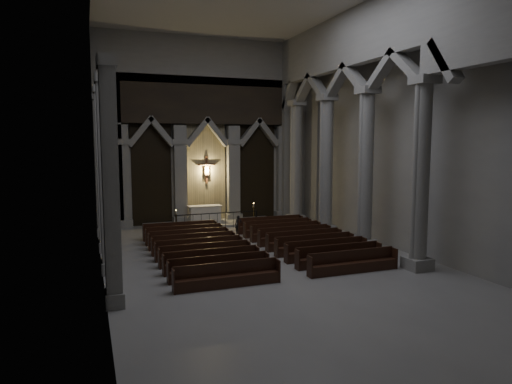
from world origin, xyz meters
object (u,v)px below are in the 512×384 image
(candle_stand_left, at_px, (176,226))
(candle_stand_right, at_px, (254,220))
(worshipper, at_px, (238,225))
(altar_rail, at_px, (217,218))
(pews, at_px, (254,247))
(altar, at_px, (205,214))

(candle_stand_left, bearing_deg, candle_stand_right, 0.61)
(candle_stand_left, relative_size, candle_stand_right, 0.88)
(candle_stand_right, height_order, worshipper, candle_stand_right)
(altar_rail, bearing_deg, pews, -90.00)
(candle_stand_left, relative_size, worshipper, 1.21)
(candle_stand_left, xyz_separation_m, worshipper, (3.26, -1.97, 0.19))
(candle_stand_right, xyz_separation_m, pews, (-2.39, -6.57, -0.11))
(altar, relative_size, pews, 0.23)
(worshipper, bearing_deg, altar, 129.11)
(candle_stand_right, bearing_deg, candle_stand_left, -179.39)
(altar, distance_m, candle_stand_left, 2.78)
(altar_rail, xyz_separation_m, worshipper, (0.70, -2.00, -0.13))
(altar_rail, relative_size, pews, 0.55)
(altar, height_order, worshipper, altar)
(candle_stand_left, bearing_deg, altar_rail, 0.70)
(altar_rail, xyz_separation_m, pews, (-0.00, -6.54, -0.38))
(altar, xyz_separation_m, candle_stand_right, (2.78, -1.66, -0.29))
(candle_stand_left, distance_m, pews, 7.00)
(altar_rail, distance_m, candle_stand_left, 2.58)
(altar, bearing_deg, pews, -87.29)
(altar_rail, relative_size, candle_stand_right, 3.48)
(altar, height_order, candle_stand_left, candle_stand_left)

